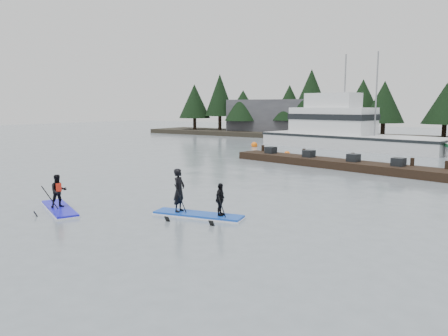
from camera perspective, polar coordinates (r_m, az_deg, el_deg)
The scene contains 10 objects.
ground at distance 17.15m, azimuth -11.26°, elevation -6.01°, with size 160.00×160.00×0.00m, color slate.
far_shore at distance 55.13m, azimuth 21.30°, elevation 3.58°, with size 70.00×8.00×0.60m, color #2D281E.
treeline at distance 55.16m, azimuth 21.28°, elevation 3.27°, with size 60.00×4.00×8.00m, color black, non-canonical shape.
waterfront_building at distance 61.43m, azimuth 8.91°, elevation 6.50°, with size 18.00×6.00×5.00m, color #4C4C51.
fishing_boat_large at distance 45.03m, azimuth 15.64°, elevation 3.55°, with size 18.82×8.42×10.21m.
floating_dock at distance 30.56m, azimuth 14.07°, elevation 0.59°, with size 15.72×2.10×0.52m, color black.
buoy_b at distance 36.70m, azimuth 8.23°, elevation 1.57°, with size 0.53×0.53×0.53m, color orange.
buoy_a at distance 44.65m, azimuth 3.97°, elevation 2.79°, with size 0.63×0.63×0.63m, color orange.
paddleboard_solo at distance 18.65m, azimuth -20.77°, elevation -3.73°, with size 3.32×2.11×1.87m.
paddleboard_duo at distance 16.50m, azimuth -3.67°, elevation -4.33°, with size 3.56×1.56×2.25m.
Camera 1 is at (11.82, -11.71, 4.14)m, focal length 35.00 mm.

